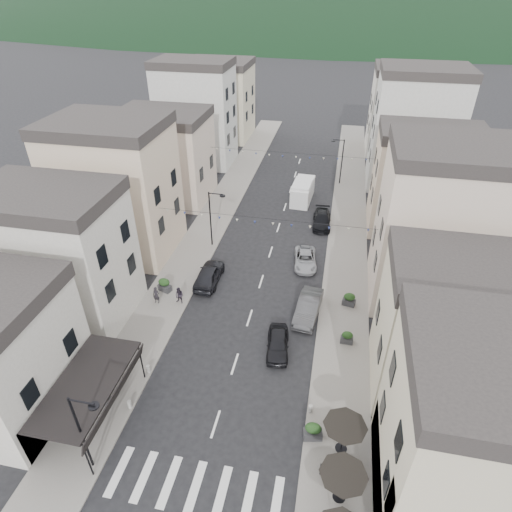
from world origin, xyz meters
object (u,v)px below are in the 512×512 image
(parked_car_e, at_px, (209,274))
(pedestrian_a, at_px, (156,295))
(parked_car_c, at_px, (305,259))
(pedestrian_b, at_px, (179,296))
(parked_car_d, at_px, (322,220))
(parked_car_a, at_px, (278,343))
(delivery_van, at_px, (303,191))
(parked_car_b, at_px, (308,307))

(parked_car_e, height_order, pedestrian_a, pedestrian_a)
(parked_car_c, relative_size, pedestrian_a, 2.84)
(pedestrian_a, bearing_deg, pedestrian_b, 11.13)
(parked_car_d, xyz_separation_m, pedestrian_a, (-12.65, -16.28, 0.22))
(parked_car_d, height_order, pedestrian_a, pedestrian_a)
(parked_car_a, relative_size, delivery_van, 0.71)
(parked_car_c, xyz_separation_m, delivery_van, (-1.82, 13.71, 0.66))
(delivery_van, distance_m, pedestrian_a, 24.08)
(parked_car_b, relative_size, delivery_van, 0.87)
(parked_car_c, distance_m, parked_car_e, 9.35)
(parked_car_a, relative_size, pedestrian_b, 2.55)
(parked_car_e, bearing_deg, parked_car_b, 163.11)
(parked_car_d, distance_m, pedestrian_a, 20.62)
(parked_car_a, bearing_deg, parked_car_e, 129.44)
(pedestrian_b, bearing_deg, parked_car_b, 15.39)
(parked_car_c, relative_size, delivery_van, 0.80)
(parked_car_a, xyz_separation_m, parked_car_d, (1.80, 19.52, 0.01))
(parked_car_a, relative_size, parked_car_d, 0.84)
(parked_car_a, xyz_separation_m, parked_car_c, (0.81, 11.51, -0.06))
(parked_car_b, height_order, pedestrian_a, pedestrian_a)
(delivery_van, bearing_deg, parked_car_c, -78.92)
(parked_car_c, bearing_deg, parked_car_b, -89.37)
(parked_car_a, height_order, delivery_van, delivery_van)
(parked_car_c, bearing_deg, pedestrian_b, -148.14)
(parked_car_a, xyz_separation_m, delivery_van, (-1.01, 25.22, 0.60))
(delivery_van, bearing_deg, parked_car_e, -105.86)
(parked_car_b, bearing_deg, pedestrian_a, -169.01)
(parked_car_b, xyz_separation_m, pedestrian_a, (-12.65, -1.10, 0.10))
(parked_car_d, bearing_deg, pedestrian_b, -127.17)
(parked_car_b, height_order, pedestrian_b, pedestrian_b)
(parked_car_c, bearing_deg, parked_car_a, -101.24)
(delivery_van, bearing_deg, parked_car_d, -60.26)
(parked_car_c, xyz_separation_m, pedestrian_b, (-9.75, -7.91, 0.28))
(parked_car_d, xyz_separation_m, delivery_van, (-2.81, 5.70, 0.59))
(parked_car_c, height_order, delivery_van, delivery_van)
(parked_car_b, distance_m, parked_car_e, 9.59)
(parked_car_d, bearing_deg, pedestrian_a, -131.02)
(parked_car_e, xyz_separation_m, pedestrian_a, (-3.45, -3.81, 0.08))
(parked_car_c, relative_size, parked_car_e, 0.92)
(parked_car_e, distance_m, pedestrian_b, 3.78)
(parked_car_d, xyz_separation_m, parked_car_e, (-9.20, -12.47, 0.14))
(parked_car_b, distance_m, pedestrian_a, 12.69)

